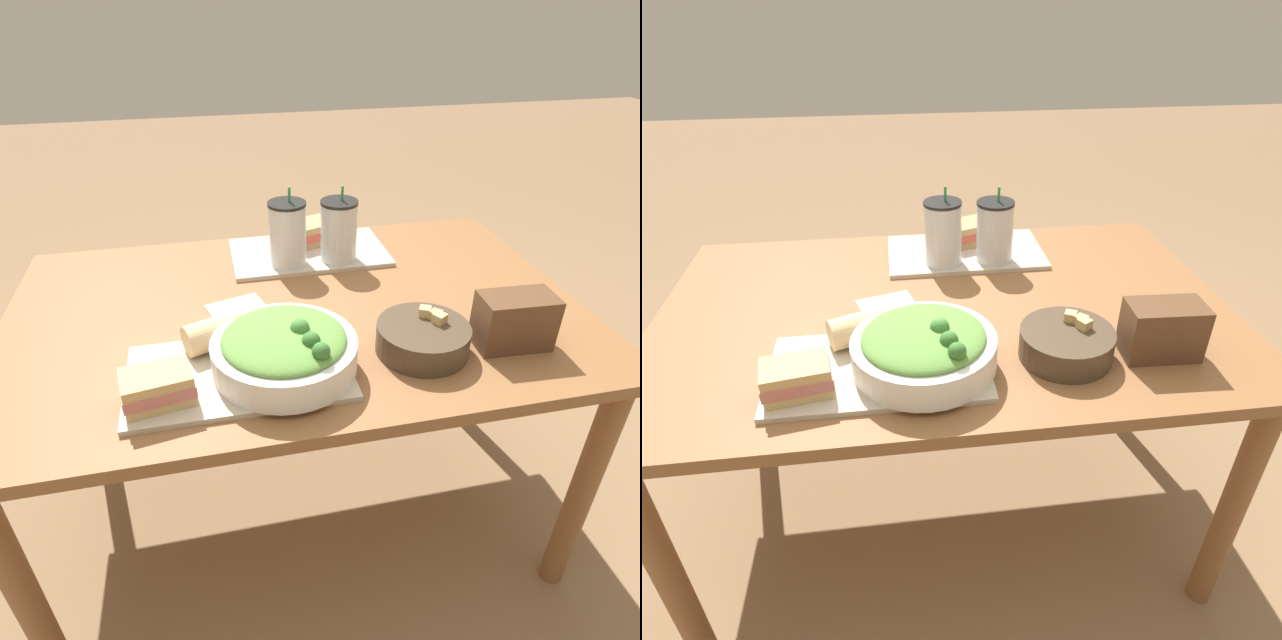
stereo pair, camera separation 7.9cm
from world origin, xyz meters
TOP-DOWN VIEW (x-y plane):
  - ground_plane at (0.00, 0.00)m, footprint 12.00×12.00m
  - dining_table at (0.00, 0.00)m, footprint 1.39×0.90m
  - tray_near at (-0.16, -0.24)m, footprint 0.45×0.26m
  - tray_far at (0.09, 0.29)m, footprint 0.45×0.26m
  - salad_bowl at (-0.07, -0.25)m, footprint 0.29×0.29m
  - soup_bowl at (0.23, -0.24)m, footprint 0.20×0.20m
  - sandwich_near at (-0.31, -0.30)m, footprint 0.14×0.11m
  - baguette_near at (-0.20, -0.15)m, footprint 0.14×0.11m
  - sandwich_far at (0.11, 0.34)m, footprint 0.16×0.14m
  - drink_cup_dark at (0.02, 0.22)m, footprint 0.10×0.10m
  - drink_cup_red at (0.16, 0.22)m, footprint 0.10×0.10m
  - chip_bag at (0.43, -0.26)m, footprint 0.16×0.10m
  - napkin_folded at (-0.14, 0.02)m, footprint 0.16×0.13m

SIDE VIEW (x-z plane):
  - ground_plane at x=0.00m, z-range 0.00..0.00m
  - dining_table at x=0.00m, z-range 0.27..1.00m
  - napkin_folded at x=-0.14m, z-range 0.73..0.73m
  - tray_near at x=-0.16m, z-range 0.73..0.74m
  - tray_far at x=0.09m, z-range 0.73..0.74m
  - soup_bowl at x=0.23m, z-range 0.72..0.80m
  - sandwich_far at x=0.11m, z-range 0.74..0.80m
  - sandwich_near at x=-0.31m, z-range 0.74..0.80m
  - baguette_near at x=-0.20m, z-range 0.74..0.81m
  - salad_bowl at x=-0.07m, z-range 0.73..0.84m
  - chip_bag at x=0.43m, z-range 0.73..0.85m
  - drink_cup_red at x=0.16m, z-range 0.71..0.92m
  - drink_cup_dark at x=0.02m, z-range 0.71..0.93m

